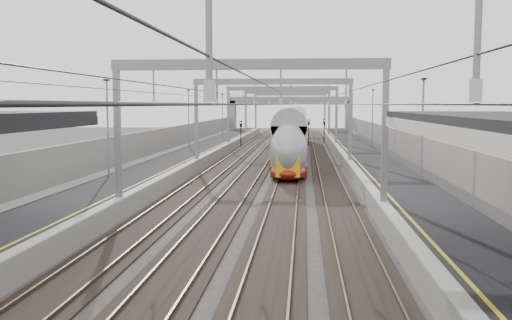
# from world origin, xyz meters

# --- Properties ---
(platform_left) EXTENTS (4.00, 120.00, 1.00)m
(platform_left) POSITION_xyz_m (-8.00, 45.00, 0.50)
(platform_left) COLOR black
(platform_left) RESTS_ON ground
(platform_right) EXTENTS (4.00, 120.00, 1.00)m
(platform_right) POSITION_xyz_m (8.00, 45.00, 0.50)
(platform_right) COLOR black
(platform_right) RESTS_ON ground
(tracks) EXTENTS (11.40, 140.00, 0.20)m
(tracks) POSITION_xyz_m (0.00, 45.00, 0.05)
(tracks) COLOR black
(tracks) RESTS_ON ground
(overhead_line) EXTENTS (13.00, 140.00, 6.60)m
(overhead_line) POSITION_xyz_m (0.00, 51.62, 6.14)
(overhead_line) COLOR gray
(overhead_line) RESTS_ON platform_left
(overbridge) EXTENTS (22.00, 2.20, 6.90)m
(overbridge) POSITION_xyz_m (0.00, 100.00, 5.31)
(overbridge) COLOR gray
(overbridge) RESTS_ON ground
(wall_left) EXTENTS (0.30, 120.00, 3.20)m
(wall_left) POSITION_xyz_m (-11.20, 45.00, 1.60)
(wall_left) COLOR gray
(wall_left) RESTS_ON ground
(wall_right) EXTENTS (0.30, 120.00, 3.20)m
(wall_right) POSITION_xyz_m (11.20, 45.00, 1.60)
(wall_right) COLOR gray
(wall_right) RESTS_ON ground
(train) EXTENTS (2.65, 48.33, 4.20)m
(train) POSITION_xyz_m (1.50, 56.55, 2.06)
(train) COLOR maroon
(train) RESTS_ON ground
(signal_green) EXTENTS (0.32, 0.32, 3.48)m
(signal_green) POSITION_xyz_m (-5.20, 65.36, 2.42)
(signal_green) COLOR black
(signal_green) RESTS_ON ground
(signal_red_near) EXTENTS (0.32, 0.32, 3.48)m
(signal_red_near) POSITION_xyz_m (3.20, 73.10, 2.42)
(signal_red_near) COLOR black
(signal_red_near) RESTS_ON ground
(signal_red_far) EXTENTS (0.32, 0.32, 3.48)m
(signal_red_far) POSITION_xyz_m (5.40, 76.30, 2.42)
(signal_red_far) COLOR black
(signal_red_far) RESTS_ON ground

